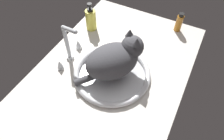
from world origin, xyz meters
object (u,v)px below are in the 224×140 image
at_px(sink_basin, 112,74).
at_px(faucet, 69,47).
at_px(amber_bottle, 179,23).
at_px(cat, 116,59).
at_px(soap_pump_bottle, 91,19).

relative_size(sink_basin, faucet, 1.77).
bearing_deg(sink_basin, amber_bottle, -21.19).
bearing_deg(cat, amber_bottle, -20.57).
bearing_deg(soap_pump_bottle, cat, -130.47).
height_order(sink_basin, amber_bottle, amber_bottle).
bearing_deg(amber_bottle, sink_basin, 158.81).
bearing_deg(amber_bottle, faucet, 138.25).
bearing_deg(sink_basin, faucet, 90.00).
bearing_deg(sink_basin, soap_pump_bottle, 46.54).
distance_m(faucet, amber_bottle, 0.64).
relative_size(faucet, amber_bottle, 1.83).
xyz_separation_m(cat, soap_pump_bottle, (0.24, 0.28, -0.04)).
height_order(sink_basin, faucet, faucet).
height_order(cat, soap_pump_bottle, cat).
distance_m(sink_basin, cat, 0.10).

